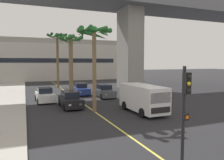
% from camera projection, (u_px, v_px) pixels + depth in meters
% --- Properties ---
extents(lane_stripe_center, '(0.14, 56.00, 0.01)m').
position_uv_depth(lane_stripe_center, '(79.00, 101.00, 24.62)').
color(lane_stripe_center, '#DBCC4C').
rests_on(lane_stripe_center, ground).
extents(pier_building_backdrop, '(34.27, 8.04, 9.79)m').
position_uv_depth(pier_building_backdrop, '(49.00, 60.00, 53.40)').
color(pier_building_backdrop, beige).
rests_on(pier_building_backdrop, ground).
extents(car_queue_front, '(1.88, 4.13, 1.56)m').
position_uv_depth(car_queue_front, '(80.00, 89.00, 29.22)').
color(car_queue_front, navy).
rests_on(car_queue_front, ground).
extents(car_queue_second, '(1.92, 4.14, 1.56)m').
position_uv_depth(car_queue_second, '(104.00, 91.00, 27.09)').
color(car_queue_second, '#4C5156').
rests_on(car_queue_second, ground).
extents(car_queue_third, '(1.88, 4.12, 1.56)m').
position_uv_depth(car_queue_third, '(70.00, 100.00, 21.00)').
color(car_queue_third, black).
rests_on(car_queue_third, ground).
extents(car_queue_fourth, '(1.96, 4.16, 1.56)m').
position_uv_depth(car_queue_fourth, '(45.00, 95.00, 23.95)').
color(car_queue_fourth, white).
rests_on(car_queue_fourth, ground).
extents(delivery_van, '(2.23, 5.28, 2.36)m').
position_uv_depth(delivery_van, '(143.00, 98.00, 18.79)').
color(delivery_van, white).
rests_on(delivery_van, ground).
extents(traffic_light_median_near, '(0.24, 0.37, 4.20)m').
position_uv_depth(traffic_light_median_near, '(185.00, 108.00, 7.80)').
color(traffic_light_median_near, black).
rests_on(traffic_light_median_near, ground).
extents(palm_tree_near_median, '(3.06, 3.16, 7.39)m').
position_uv_depth(palm_tree_near_median, '(94.00, 41.00, 18.60)').
color(palm_tree_near_median, brown).
rests_on(palm_tree_near_median, ground).
extents(palm_tree_mid_median, '(2.80, 2.91, 7.45)m').
position_uv_depth(palm_tree_mid_median, '(71.00, 52.00, 24.55)').
color(palm_tree_mid_median, brown).
rests_on(palm_tree_mid_median, ground).
extents(palm_tree_far_median, '(3.46, 3.48, 9.25)m').
position_uv_depth(palm_tree_far_median, '(57.00, 45.00, 36.89)').
color(palm_tree_far_median, brown).
rests_on(palm_tree_far_median, ground).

